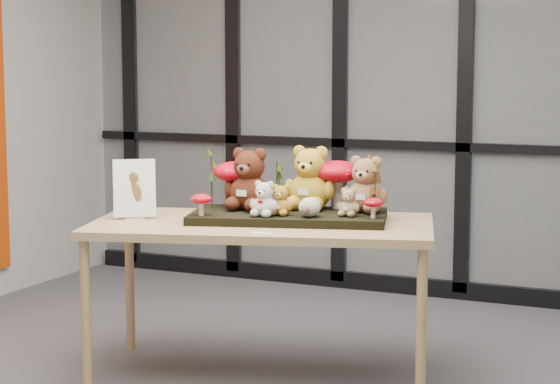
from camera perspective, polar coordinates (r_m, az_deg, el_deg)
The scene contains 22 objects.
room_shell at distance 4.77m, azimuth -2.26°, elevation 8.00°, with size 5.00×5.00×5.00m.
glass_partition at distance 7.07m, azimuth 6.82°, elevation 5.62°, with size 4.90×0.06×2.78m.
display_table at distance 5.19m, azimuth -1.03°, elevation -2.40°, with size 1.91×1.32×0.81m.
diorama_tray at distance 5.22m, azimuth 0.49°, elevation -1.38°, with size 1.00×0.50×0.04m, color black.
bear_pooh_yellow at distance 5.31m, azimuth 1.72°, elevation 1.01°, with size 0.28×0.25×0.37m, color gold, non-canonical shape.
bear_brown_medium at distance 5.29m, azimuth -1.73°, elevation 0.92°, with size 0.27×0.25×0.36m, color #451B0E, non-canonical shape.
bear_tan_back at distance 5.22m, azimuth 4.86°, elevation 0.61°, with size 0.24×0.22×0.32m, color #92643F, non-canonical shape.
bear_small_yellow at distance 5.11m, azimuth 0.07°, elevation -0.36°, with size 0.13×0.12×0.17m, color #B67D25, non-canonical shape.
bear_white_bow at distance 5.07m, azimuth -0.89°, elevation -0.27°, with size 0.15×0.14×0.20m, color silver, non-canonical shape.
bear_beige_small at distance 5.08m, azimuth 3.89°, elevation -0.49°, with size 0.12×0.11×0.16m, color #A08056, non-canonical shape.
plush_cream_hedgehog at distance 5.05m, azimuth 1.68°, elevation -0.80°, with size 0.08×0.08×0.11m, color beige, non-canonical shape.
mushroom_back_left at distance 5.38m, azimuth -2.48°, elevation 0.57°, with size 0.24×0.24×0.27m, color #AB0513, non-canonical shape.
mushroom_back_right at distance 5.33m, azimuth 3.27°, elevation 0.56°, with size 0.25×0.25×0.28m, color #AB0513, non-canonical shape.
mushroom_front_left at distance 5.11m, azimuth -4.46°, elevation -0.66°, with size 0.11×0.11×0.12m, color #AB0513, non-canonical shape.
mushroom_front_right at distance 5.03m, azimuth 5.27°, elevation -0.85°, with size 0.10×0.10×0.11m, color #AB0513, non-canonical shape.
sprig_green_far_left at distance 5.39m, azimuth -3.87°, elevation 0.91°, with size 0.05×0.05×0.33m, color #14350C, non-canonical shape.
sprig_green_mid_left at distance 5.42m, azimuth -2.27°, elevation 0.33°, with size 0.05×0.05×0.22m, color #14350C, non-canonical shape.
sprig_dry_far_right at distance 5.26m, azimuth 4.98°, elevation 0.62°, with size 0.05×0.05×0.31m, color brown, non-canonical shape.
sprig_dry_mid_right at distance 5.14m, azimuth 5.36°, elevation 0.20°, with size 0.05×0.05×0.27m, color brown, non-canonical shape.
sprig_green_centre at distance 5.40m, azimuth -0.18°, elevation 0.47°, with size 0.05×0.05×0.25m, color #14350C, non-canonical shape.
sign_holder at distance 5.32m, azimuth -8.20°, elevation 0.06°, with size 0.22×0.18×0.31m.
label_card at distance 4.83m, azimuth -1.03°, elevation -2.34°, with size 0.10×0.03×0.00m, color white.
Camera 1 is at (2.14, -4.26, 1.63)m, focal length 65.00 mm.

